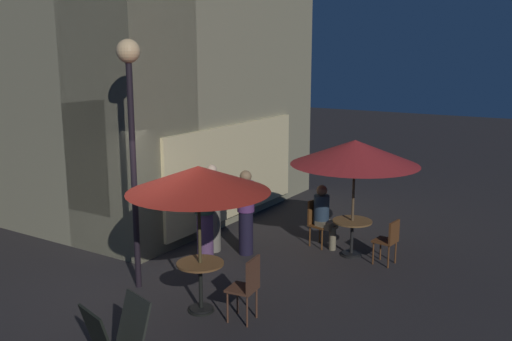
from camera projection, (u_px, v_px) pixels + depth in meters
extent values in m
plane|color=#282425|center=(143.00, 294.00, 9.22)|extent=(60.00, 60.00, 0.00)
cube|color=gray|center=(207.00, 24.00, 12.93)|extent=(6.98, 1.88, 9.02)
cube|color=gray|center=(15.00, 24.00, 12.64)|extent=(1.88, 8.87, 9.02)
cube|color=beige|center=(235.00, 170.00, 12.80)|extent=(4.88, 0.08, 2.10)
cylinder|color=black|center=(134.00, 177.00, 9.12)|extent=(0.10, 0.10, 3.79)
sphere|color=#F6C688|center=(128.00, 51.00, 8.70)|extent=(0.37, 0.37, 0.37)
cube|color=black|center=(131.00, 337.00, 6.79)|extent=(0.45, 0.61, 0.99)
cylinder|color=black|center=(351.00, 255.00, 10.95)|extent=(0.40, 0.40, 0.03)
cylinder|color=black|center=(352.00, 239.00, 10.88)|extent=(0.06, 0.06, 0.68)
cylinder|color=brown|center=(352.00, 221.00, 10.81)|extent=(0.76, 0.76, 0.03)
cylinder|color=black|center=(201.00, 310.00, 8.61)|extent=(0.40, 0.40, 0.03)
cylinder|color=black|center=(201.00, 288.00, 8.53)|extent=(0.06, 0.06, 0.75)
cylinder|color=brown|center=(200.00, 264.00, 8.45)|extent=(0.72, 0.72, 0.03)
cylinder|color=black|center=(351.00, 254.00, 10.95)|extent=(0.36, 0.36, 0.06)
cylinder|color=brown|center=(353.00, 200.00, 10.72)|extent=(0.05, 0.05, 2.23)
cone|color=maroon|center=(355.00, 152.00, 10.53)|extent=(2.43, 2.43, 0.47)
cylinder|color=black|center=(201.00, 309.00, 8.60)|extent=(0.36, 0.36, 0.06)
cylinder|color=#443A1F|center=(200.00, 242.00, 8.38)|extent=(0.05, 0.05, 2.22)
cone|color=#A32318|center=(198.00, 179.00, 8.18)|extent=(2.13, 2.13, 0.39)
cylinder|color=#5C3416|center=(332.00, 236.00, 11.44)|extent=(0.03, 0.03, 0.42)
cylinder|color=#5C3416|center=(322.00, 240.00, 11.23)|extent=(0.03, 0.03, 0.42)
cylinder|color=#5C3416|center=(320.00, 233.00, 11.66)|extent=(0.03, 0.03, 0.42)
cylinder|color=#5C3416|center=(310.00, 236.00, 11.45)|extent=(0.03, 0.03, 0.42)
cube|color=#5C3416|center=(321.00, 225.00, 11.40)|extent=(0.48, 0.48, 0.04)
cube|color=#5C3416|center=(315.00, 211.00, 11.47)|extent=(0.39, 0.13, 0.49)
cylinder|color=#583118|center=(373.00, 253.00, 10.47)|extent=(0.03, 0.03, 0.43)
cylinder|color=#583118|center=(380.00, 249.00, 10.70)|extent=(0.03, 0.03, 0.43)
cylinder|color=#583118|center=(388.00, 257.00, 10.28)|extent=(0.03, 0.03, 0.43)
cylinder|color=#583118|center=(396.00, 252.00, 10.52)|extent=(0.03, 0.03, 0.43)
cube|color=#583118|center=(385.00, 241.00, 10.44)|extent=(0.42, 0.42, 0.04)
cube|color=#583118|center=(394.00, 232.00, 10.30)|extent=(0.39, 0.08, 0.39)
cylinder|color=#502F20|center=(227.00, 307.00, 8.19)|extent=(0.03, 0.03, 0.48)
cylinder|color=#502F20|center=(237.00, 299.00, 8.47)|extent=(0.03, 0.03, 0.48)
cylinder|color=#502F20|center=(247.00, 312.00, 8.06)|extent=(0.03, 0.03, 0.48)
cylinder|color=#502F20|center=(257.00, 303.00, 8.34)|extent=(0.03, 0.03, 0.48)
cube|color=#502F20|center=(242.00, 289.00, 8.21)|extent=(0.44, 0.44, 0.04)
cube|color=#502F20|center=(253.00, 274.00, 8.08)|extent=(0.40, 0.09, 0.48)
cube|color=#7A6E53|center=(327.00, 225.00, 11.29)|extent=(0.39, 0.42, 0.14)
cylinder|color=#7A6E53|center=(333.00, 238.00, 11.23)|extent=(0.14, 0.14, 0.49)
cylinder|color=#233344|center=(321.00, 209.00, 11.33)|extent=(0.31, 0.31, 0.58)
sphere|color=brown|center=(322.00, 190.00, 11.25)|extent=(0.22, 0.22, 0.22)
cylinder|color=black|center=(246.00, 233.00, 10.96)|extent=(0.28, 0.28, 0.87)
cylinder|color=#5B2F65|center=(246.00, 197.00, 10.81)|extent=(0.33, 0.33, 0.59)
sphere|color=#8F6D4A|center=(246.00, 176.00, 10.73)|extent=(0.23, 0.23, 0.23)
cylinder|color=#5E3C63|center=(205.00, 238.00, 10.50)|extent=(0.31, 0.31, 0.97)
cylinder|color=#304A3A|center=(204.00, 196.00, 10.34)|extent=(0.36, 0.36, 0.67)
sphere|color=#906E4C|center=(204.00, 173.00, 10.25)|extent=(0.20, 0.20, 0.20)
cylinder|color=slate|center=(213.00, 227.00, 11.14)|extent=(0.31, 0.31, 0.96)
cylinder|color=#4B201D|center=(212.00, 189.00, 10.97)|extent=(0.37, 0.37, 0.60)
sphere|color=beige|center=(212.00, 170.00, 10.89)|extent=(0.20, 0.20, 0.20)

